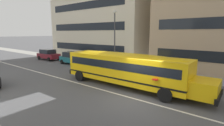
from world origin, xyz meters
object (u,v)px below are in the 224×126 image
at_px(parked_car_teal_far_corner, 72,58).
at_px(street_lamp, 115,32).
at_px(parked_car_maroon_mid_block, 48,54).
at_px(school_bus, 126,67).

xyz_separation_m(parked_car_teal_far_corner, street_lamp, (5.69, 2.03, 3.47)).
xyz_separation_m(parked_car_maroon_mid_block, parked_car_teal_far_corner, (6.00, -0.05, 0.00)).
distance_m(school_bus, parked_car_maroon_mid_block, 17.65).
bearing_deg(parked_car_teal_far_corner, parked_car_maroon_mid_block, -177.82).
bearing_deg(school_bus, parked_car_maroon_mid_block, 166.81).
height_order(school_bus, parked_car_teal_far_corner, school_bus).
relative_size(parked_car_maroon_mid_block, parked_car_teal_far_corner, 1.00).
xyz_separation_m(parked_car_maroon_mid_block, street_lamp, (11.69, 1.97, 3.47)).
height_order(school_bus, street_lamp, street_lamp).
bearing_deg(parked_car_maroon_mid_block, street_lamp, 7.08).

